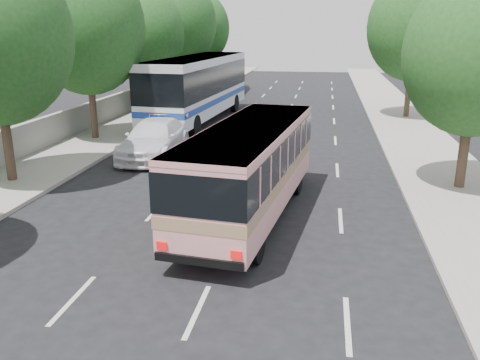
% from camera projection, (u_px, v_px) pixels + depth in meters
% --- Properties ---
extents(ground, '(120.00, 120.00, 0.00)m').
position_uv_depth(ground, '(179.00, 267.00, 13.07)').
color(ground, black).
rests_on(ground, ground).
extents(sidewalk_left, '(4.00, 90.00, 0.15)m').
position_uv_depth(sidewalk_left, '(138.00, 120.00, 33.27)').
color(sidewalk_left, '#9E998E').
rests_on(sidewalk_left, ground).
extents(sidewalk_right, '(4.00, 90.00, 0.12)m').
position_uv_depth(sidewalk_right, '(407.00, 128.00, 30.60)').
color(sidewalk_right, '#9E998E').
rests_on(sidewalk_right, ground).
extents(low_wall, '(0.30, 90.00, 1.50)m').
position_uv_depth(low_wall, '(111.00, 106.00, 33.31)').
color(low_wall, '#9E998E').
rests_on(low_wall, sidewalk_left).
extents(tree_left_c, '(6.00, 6.00, 9.35)m').
position_uv_depth(tree_left_c, '(87.00, 23.00, 25.81)').
color(tree_left_c, '#38281E').
rests_on(tree_left_c, ground).
extents(tree_left_d, '(5.52, 5.52, 8.60)m').
position_uv_depth(tree_left_d, '(143.00, 31.00, 33.49)').
color(tree_left_d, '#38281E').
rests_on(tree_left_d, ground).
extents(tree_left_e, '(6.30, 6.30, 9.82)m').
position_uv_depth(tree_left_e, '(178.00, 20.00, 40.80)').
color(tree_left_e, '#38281E').
rests_on(tree_left_e, ground).
extents(tree_left_f, '(5.88, 5.88, 9.16)m').
position_uv_depth(tree_left_f, '(199.00, 26.00, 48.51)').
color(tree_left_f, '#38281E').
rests_on(tree_left_f, ground).
extents(tree_right_near, '(5.10, 5.10, 7.95)m').
position_uv_depth(tree_right_near, '(480.00, 48.00, 17.69)').
color(tree_right_near, '#38281E').
rests_on(tree_right_near, ground).
extents(tree_right_far, '(6.00, 6.00, 9.35)m').
position_uv_depth(tree_right_far, '(416.00, 23.00, 32.48)').
color(tree_right_far, '#38281E').
rests_on(tree_right_far, ground).
extents(pink_bus, '(3.47, 9.57, 2.98)m').
position_uv_depth(pink_bus, '(250.00, 162.00, 15.95)').
color(pink_bus, pink).
rests_on(pink_bus, ground).
extents(pink_taxi, '(2.44, 4.78, 1.56)m').
position_uv_depth(pink_taxi, '(262.00, 152.00, 21.64)').
color(pink_taxi, '#E51382').
rests_on(pink_taxi, ground).
extents(white_pickup, '(2.57, 5.92, 1.70)m').
position_uv_depth(white_pickup, '(154.00, 139.00, 23.94)').
color(white_pickup, white).
rests_on(white_pickup, ground).
extents(tour_coach_front, '(3.92, 13.88, 4.10)m').
position_uv_depth(tour_coach_front, '(198.00, 83.00, 32.38)').
color(tour_coach_front, silver).
rests_on(tour_coach_front, ground).
extents(tour_coach_rear, '(2.74, 10.81, 3.21)m').
position_uv_depth(tour_coach_rear, '(221.00, 74.00, 44.76)').
color(tour_coach_rear, silver).
rests_on(tour_coach_rear, ground).
extents(taxi_roof_sign, '(0.57, 0.25, 0.18)m').
position_uv_depth(taxi_roof_sign, '(263.00, 132.00, 21.38)').
color(taxi_roof_sign, silver).
rests_on(taxi_roof_sign, pink_taxi).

